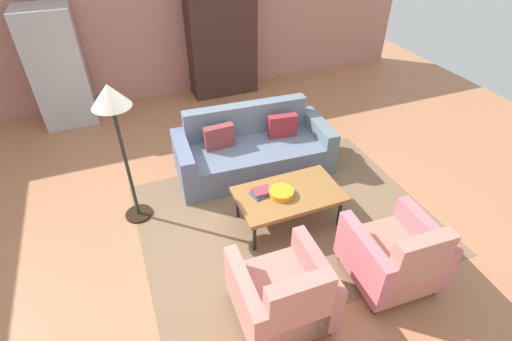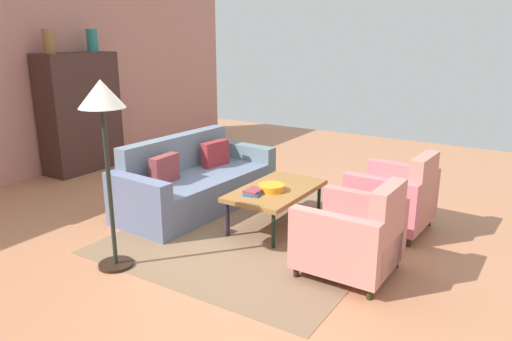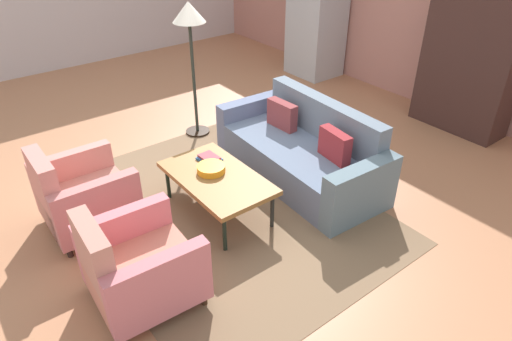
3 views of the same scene
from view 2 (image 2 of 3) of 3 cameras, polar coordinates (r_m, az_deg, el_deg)
ground_plane at (r=5.29m, az=-4.56°, el=-7.47°), size 11.60×11.60×0.00m
wall_back at (r=7.68m, az=-27.56°, el=8.99°), size 9.67×0.12×2.80m
area_rug at (r=5.53m, az=1.86°, el=-6.30°), size 3.40×2.60×0.01m
couch at (r=6.05m, az=-7.40°, el=-1.55°), size 2.15×1.01×0.86m
coffee_table at (r=5.37m, az=2.36°, el=-2.48°), size 1.20×0.70×0.44m
armchair_left at (r=4.42m, az=11.66°, el=-7.82°), size 0.81×0.81×0.88m
armchair_right at (r=5.48m, az=16.18°, el=-3.36°), size 0.84×0.84×0.88m
fruit_bowl at (r=5.26m, az=1.84°, el=-2.02°), size 0.28×0.28×0.07m
book_stack at (r=5.16m, az=-0.26°, el=-2.51°), size 0.27×0.22×0.05m
cabinet at (r=7.98m, az=-19.97°, el=6.41°), size 1.20×0.51×1.80m
vase_tall at (r=7.65m, az=-23.13°, el=13.79°), size 0.17×0.17×0.34m
vase_round at (r=8.10m, az=-18.69°, el=14.29°), size 0.17×0.17×0.34m
floor_lamp at (r=4.35m, az=-17.56°, el=6.56°), size 0.40×0.40×1.72m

